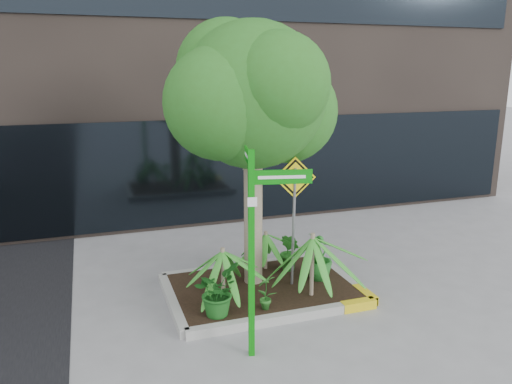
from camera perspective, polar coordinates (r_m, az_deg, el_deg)
name	(u,v)px	position (r m, az deg, el deg)	size (l,w,h in m)	color
ground	(257,302)	(8.73, 0.12, -12.47)	(80.00, 80.00, 0.00)	gray
planter	(264,288)	(8.99, 0.96, -10.94)	(3.35, 2.36, 0.15)	#9E9E99
tree	(253,96)	(8.39, -0.40, 10.97)	(3.15, 2.79, 4.72)	gray
palm_front	(313,237)	(8.30, 6.51, -5.17)	(1.24, 1.24, 1.37)	gray
palm_left	(223,251)	(8.27, -3.84, -6.75)	(0.98, 0.98, 1.09)	gray
palm_back	(266,234)	(9.45, 1.11, -4.82)	(0.84, 0.84, 0.93)	gray
shrub_a	(216,291)	(7.87, -4.55, -11.19)	(0.71, 0.71, 0.79)	#175218
shrub_b	(319,256)	(9.17, 7.23, -7.27)	(0.48, 0.48, 0.86)	#206D23
shrub_c	(266,292)	(8.06, 1.14, -11.30)	(0.31, 0.31, 0.59)	#225E1D
shrub_d	(290,252)	(9.48, 3.90, -6.86)	(0.41, 0.41, 0.75)	#23691E
street_sign_post	(255,231)	(6.61, -0.11, -4.53)	(0.84, 0.96, 2.89)	#0B820E
cattle_sign	(294,200)	(8.48, 4.40, -0.94)	(0.70, 0.19, 2.31)	slate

